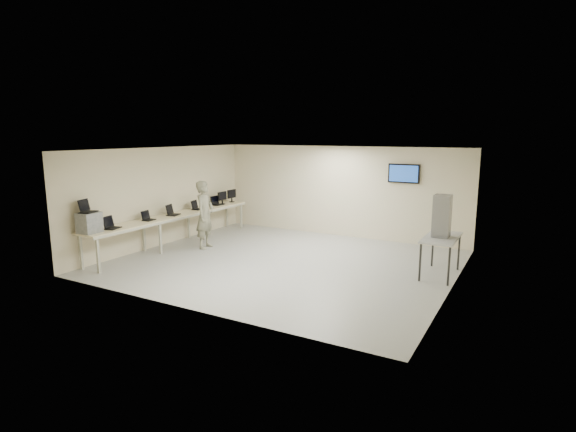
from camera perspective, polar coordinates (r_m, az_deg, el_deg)
The scene contains 14 objects.
room at distance 11.02m, azimuth -0.21°, elevation 1.20°, with size 8.01×7.01×2.81m.
workbench at distance 13.21m, azimuth -14.15°, elevation -0.14°, with size 0.76×6.00×0.90m.
equipment_box at distance 11.40m, azimuth -23.93°, elevation -0.78°, with size 0.40×0.46×0.48m, color gray.
laptop_on_box at distance 11.40m, azimuth -24.22°, elevation 0.81°, with size 0.42×0.45×0.30m.
laptop_0 at distance 11.76m, azimuth -21.60°, elevation -1.11°, with size 0.40×0.44×0.30m.
laptop_1 at distance 12.54m, azimuth -17.42°, elevation -0.21°, with size 0.30×0.35×0.25m.
laptop_2 at distance 13.15m, azimuth -14.54°, elevation 0.45°, with size 0.40×0.44×0.29m.
laptop_3 at distance 13.98m, azimuth -11.56°, elevation 1.13°, with size 0.35×0.39×0.27m.
laptop_4 at distance 14.73m, azimuth -9.07°, elevation 1.69°, with size 0.31×0.38×0.28m.
monitor_near at distance 14.84m, azimuth -8.35°, elevation 2.45°, with size 0.18×0.41×0.41m.
monitor_far at distance 15.25m, azimuth -7.16°, elevation 2.72°, with size 0.19×0.42×0.42m.
soldier at distance 12.73m, azimuth -10.51°, elevation 0.17°, with size 0.69×0.45×1.90m, color #626851.
side_table at distance 10.66m, azimuth 18.89°, elevation -2.89°, with size 0.70×1.50×0.90m.
storage_bins at distance 10.56m, azimuth 18.96°, elevation 0.01°, with size 0.36×0.40×0.95m.
Camera 1 is at (5.37, -9.42, 3.18)m, focal length 28.00 mm.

